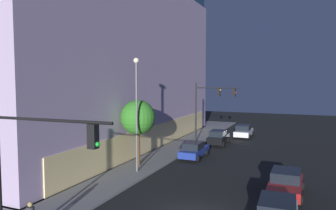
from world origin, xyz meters
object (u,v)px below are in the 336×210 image
object	(u,v)px
traffic_light_near_corner	(32,159)
traffic_light_far_corner	(211,101)
modern_building	(76,54)
car_red	(286,183)
street_lamp_sidewalk	(137,102)
car_black	(218,137)
car_blue	(194,150)
car_white	(244,131)
sidewalk_tree	(138,118)

from	to	relation	value
traffic_light_near_corner	traffic_light_far_corner	xyz separation A→B (m)	(26.48, 0.15, 0.70)
modern_building	car_red	bearing A→B (deg)	-111.64
street_lamp_sidewalk	car_black	size ratio (longest dim) A/B	1.90
modern_building	car_blue	distance (m)	18.48
car_red	car_white	distance (m)	21.54
traffic_light_near_corner	sidewalk_tree	bearing A→B (deg)	12.45
modern_building	car_red	size ratio (longest dim) A/B	8.14
car_red	car_white	bearing A→B (deg)	17.01
car_red	traffic_light_near_corner	bearing A→B (deg)	144.47
car_black	car_blue	bearing A→B (deg)	176.33
car_red	car_black	distance (m)	16.74
traffic_light_near_corner	sidewalk_tree	xyz separation A→B (m)	(14.83, 3.27, -0.09)
street_lamp_sidewalk	car_white	size ratio (longest dim) A/B	2.00
traffic_light_far_corner	sidewalk_tree	bearing A→B (deg)	164.99
car_red	car_blue	world-z (taller)	car_red
traffic_light_near_corner	car_white	size ratio (longest dim) A/B	1.34
sidewalk_tree	car_red	xyz separation A→B (m)	(-2.49, -12.09, -3.42)
car_black	car_white	size ratio (longest dim) A/B	1.05
car_black	sidewalk_tree	bearing A→B (deg)	162.03
traffic_light_near_corner	car_red	distance (m)	15.56
car_white	street_lamp_sidewalk	bearing A→B (deg)	166.09
modern_building	car_white	distance (m)	23.11
traffic_light_near_corner	car_black	size ratio (longest dim) A/B	1.28
sidewalk_tree	car_red	distance (m)	12.81
traffic_light_far_corner	sidewalk_tree	xyz separation A→B (m)	(-11.65, 3.12, -0.79)
modern_building	traffic_light_far_corner	distance (m)	16.79
traffic_light_far_corner	car_red	distance (m)	17.26
car_white	car_red	bearing A→B (deg)	-162.99
sidewalk_tree	car_blue	world-z (taller)	sidewalk_tree
modern_building	car_black	distance (m)	19.37
traffic_light_near_corner	car_red	bearing A→B (deg)	-35.53
traffic_light_far_corner	car_white	size ratio (longest dim) A/B	1.55
traffic_light_far_corner	sidewalk_tree	size ratio (longest dim) A/B	1.25
modern_building	car_blue	xyz separation A→B (m)	(-2.34, -15.56, -9.71)
car_blue	car_black	bearing A→B (deg)	-3.67
traffic_light_near_corner	modern_building	bearing A→B (deg)	35.01
sidewalk_tree	car_black	distance (m)	13.20
street_lamp_sidewalk	car_white	bearing A→B (deg)	-13.91
modern_building	traffic_light_near_corner	bearing A→B (deg)	-144.99
traffic_light_far_corner	street_lamp_sidewalk	size ratio (longest dim) A/B	0.78
car_black	car_red	bearing A→B (deg)	-150.87
street_lamp_sidewalk	car_red	bearing A→B (deg)	-93.56
traffic_light_near_corner	sidewalk_tree	world-z (taller)	traffic_light_near_corner
street_lamp_sidewalk	car_white	xyz separation A→B (m)	(19.90, -4.93, -4.89)
modern_building	traffic_light_near_corner	xyz separation A→B (m)	(-21.93, -15.36, -6.17)
car_red	sidewalk_tree	bearing A→B (deg)	78.38
traffic_light_near_corner	car_black	distance (m)	27.20
traffic_light_near_corner	car_black	bearing A→B (deg)	-1.41
traffic_light_far_corner	car_red	size ratio (longest dim) A/B	1.54
traffic_light_far_corner	car_black	size ratio (longest dim) A/B	1.48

